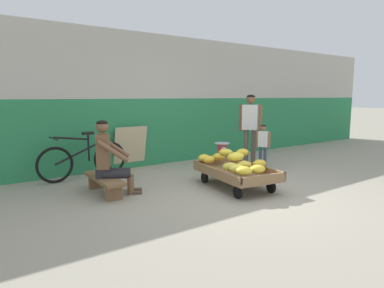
{
  "coord_description": "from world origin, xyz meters",
  "views": [
    {
      "loc": [
        -3.53,
        -3.48,
        1.5
      ],
      "look_at": [
        -0.44,
        0.81,
        0.75
      ],
      "focal_mm": 31.73,
      "sensor_mm": 36.0,
      "label": 1
    }
  ],
  "objects": [
    {
      "name": "ground_plane",
      "position": [
        0.0,
        0.0,
        0.0
      ],
      "size": [
        80.0,
        80.0,
        0.0
      ],
      "primitive_type": "plane",
      "color": "gray"
    },
    {
      "name": "back_wall",
      "position": [
        0.0,
        3.09,
        1.4
      ],
      "size": [
        16.0,
        0.3,
        2.8
      ],
      "color": "#287F4C",
      "rests_on": "ground"
    },
    {
      "name": "banana_cart",
      "position": [
        0.24,
        0.51,
        0.24
      ],
      "size": [
        1.05,
        1.55,
        0.36
      ],
      "color": "#8E6B47",
      "rests_on": "ground"
    },
    {
      "name": "banana_pile",
      "position": [
        0.14,
        0.48,
        0.46
      ],
      "size": [
        0.85,
        1.44,
        0.27
      ],
      "color": "gold",
      "rests_on": "banana_cart"
    },
    {
      "name": "low_bench",
      "position": [
        -1.66,
        1.44,
        0.2
      ],
      "size": [
        0.34,
        1.11,
        0.27
      ],
      "color": "brown",
      "rests_on": "ground"
    },
    {
      "name": "vendor_seated",
      "position": [
        -1.58,
        1.4,
        0.57
      ],
      "size": [
        0.74,
        0.64,
        1.14
      ],
      "color": "brown",
      "rests_on": "ground"
    },
    {
      "name": "plastic_crate",
      "position": [
        0.78,
        1.5,
        0.15
      ],
      "size": [
        0.36,
        0.28,
        0.3
      ],
      "color": "#19847F",
      "rests_on": "ground"
    },
    {
      "name": "weighing_scale",
      "position": [
        0.78,
        1.5,
        0.45
      ],
      "size": [
        0.3,
        0.3,
        0.29
      ],
      "color": "#28282D",
      "rests_on": "plastic_crate"
    },
    {
      "name": "bicycle_near_left",
      "position": [
        -1.6,
        2.59,
        0.35
      ],
      "size": [
        1.66,
        0.48,
        0.86
      ],
      "color": "black",
      "rests_on": "ground"
    },
    {
      "name": "sign_board",
      "position": [
        -0.52,
        2.89,
        0.44
      ],
      "size": [
        0.7,
        0.21,
        0.88
      ],
      "color": "#C6B289",
      "rests_on": "ground"
    },
    {
      "name": "customer_adult",
      "position": [
        1.61,
        1.57,
        0.95
      ],
      "size": [
        0.34,
        0.43,
        1.53
      ],
      "color": "brown",
      "rests_on": "ground"
    },
    {
      "name": "customer_child",
      "position": [
        1.61,
        1.19,
        0.57
      ],
      "size": [
        0.2,
        0.26,
        0.93
      ],
      "color": "#38425B",
      "rests_on": "ground"
    }
  ]
}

